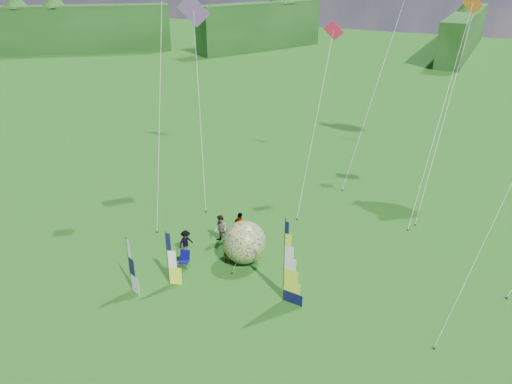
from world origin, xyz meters
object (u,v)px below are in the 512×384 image
at_px(side_banner_far, 129,265).
at_px(camp_chair, 184,260).
at_px(side_banner_left, 168,259).
at_px(kite_whale, 453,82).
at_px(bol_inflatable, 244,242).
at_px(spectator_b, 221,229).
at_px(spectator_d, 240,226).
at_px(feather_banner_main, 284,262).
at_px(spectator_a, 228,251).
at_px(spectator_c, 186,242).

bearing_deg(side_banner_far, camp_chair, 85.80).
xyz_separation_m(side_banner_left, kite_whale, (11.05, 18.13, 6.98)).
height_order(bol_inflatable, spectator_b, bol_inflatable).
distance_m(spectator_b, spectator_d, 1.26).
bearing_deg(feather_banner_main, side_banner_left, -161.49).
bearing_deg(bol_inflatable, side_banner_left, -123.57).
bearing_deg(side_banner_left, kite_whale, 38.77).
distance_m(spectator_b, kite_whale, 18.60).
bearing_deg(spectator_a, side_banner_far, -146.25).
distance_m(spectator_a, spectator_c, 2.72).
xyz_separation_m(spectator_d, camp_chair, (-1.35, -4.24, -0.43)).
xyz_separation_m(side_banner_far, spectator_a, (3.29, 4.65, -0.80)).
xyz_separation_m(spectator_b, camp_chair, (-0.45, -3.35, -0.43)).
xyz_separation_m(feather_banner_main, side_banner_far, (-7.61, -2.86, -0.76)).
bearing_deg(spectator_c, kite_whale, -19.54).
xyz_separation_m(spectator_c, camp_chair, (0.74, -1.30, -0.27)).
distance_m(side_banner_left, spectator_a, 3.86).
distance_m(spectator_c, camp_chair, 1.51).
height_order(spectator_a, spectator_d, spectator_d).
relative_size(side_banner_left, spectator_c, 2.02).
bearing_deg(spectator_a, side_banner_left, -139.55).
relative_size(side_banner_far, spectator_c, 1.99).
xyz_separation_m(bol_inflatable, camp_chair, (-2.74, -2.20, -0.74)).
height_order(side_banner_far, spectator_d, side_banner_far).
relative_size(spectator_a, camp_chair, 1.49).
relative_size(spectator_b, spectator_d, 1.00).
bearing_deg(bol_inflatable, spectator_a, -143.75).
relative_size(spectator_d, camp_chair, 1.82).
bearing_deg(bol_inflatable, spectator_c, -165.40).
distance_m(side_banner_far, camp_chair, 3.46).
distance_m(bol_inflatable, camp_chair, 3.60).
bearing_deg(spectator_d, side_banner_far, 85.75).
bearing_deg(spectator_d, bol_inflatable, 140.33).
bearing_deg(spectator_d, feather_banner_main, 154.32).
bearing_deg(feather_banner_main, side_banner_far, -154.83).
bearing_deg(side_banner_left, feather_banner_main, -5.91).
xyz_separation_m(spectator_d, kite_whale, (9.86, 12.22, 7.64)).
bearing_deg(feather_banner_main, spectator_b, 153.57).
bearing_deg(feather_banner_main, spectator_a, 162.07).
distance_m(side_banner_far, spectator_a, 5.75).
distance_m(side_banner_left, spectator_c, 3.21).
distance_m(feather_banner_main, side_banner_left, 6.35).
distance_m(side_banner_far, bol_inflatable, 6.62).
xyz_separation_m(spectator_b, spectator_d, (0.90, 0.89, -0.00)).
height_order(spectator_a, camp_chair, spectator_a).
height_order(side_banner_far, camp_chair, side_banner_far).
xyz_separation_m(spectator_c, kite_whale, (11.95, 15.16, 7.79)).
height_order(feather_banner_main, spectator_d, feather_banner_main).
bearing_deg(side_banner_left, spectator_a, 41.61).
height_order(spectator_b, spectator_d, spectator_b).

